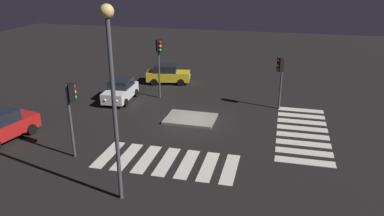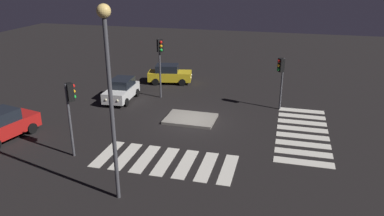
{
  "view_description": "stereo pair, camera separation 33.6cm",
  "coord_description": "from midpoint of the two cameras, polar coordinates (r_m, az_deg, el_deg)",
  "views": [
    {
      "loc": [
        5.59,
        -22.83,
        9.82
      ],
      "look_at": [
        0.0,
        0.0,
        1.0
      ],
      "focal_mm": 34.92,
      "sensor_mm": 36.0,
      "label": 1
    },
    {
      "loc": [
        5.92,
        -22.74,
        9.82
      ],
      "look_at": [
        0.0,
        0.0,
        1.0
      ],
      "focal_mm": 34.92,
      "sensor_mm": 36.0,
      "label": 2
    }
  ],
  "objects": [
    {
      "name": "car_red",
      "position": [
        25.31,
        -26.71,
        -2.35
      ],
      "size": [
        2.68,
        4.5,
        1.85
      ],
      "rotation": [
        0.0,
        0.0,
        1.35
      ],
      "color": "red",
      "rests_on": "ground"
    },
    {
      "name": "car_white",
      "position": [
        29.85,
        -10.38,
        2.73
      ],
      "size": [
        2.02,
        4.03,
        1.72
      ],
      "rotation": [
        0.0,
        0.0,
        -1.52
      ],
      "color": "silver",
      "rests_on": "ground"
    },
    {
      "name": "street_lamp",
      "position": [
        15.42,
        -11.97,
        4.85
      ],
      "size": [
        0.56,
        0.56,
        8.58
      ],
      "color": "#47474C",
      "rests_on": "ground"
    },
    {
      "name": "crosswalk_side",
      "position": [
        24.85,
        16.89,
        -3.62
      ],
      "size": [
        3.2,
        8.75,
        0.02
      ],
      "color": "silver",
      "rests_on": "ground"
    },
    {
      "name": "traffic_light_west",
      "position": [
        29.26,
        -4.55,
        8.19
      ],
      "size": [
        0.54,
        0.53,
        4.73
      ],
      "rotation": [
        0.0,
        0.0,
        -0.86
      ],
      "color": "#47474C",
      "rests_on": "ground"
    },
    {
      "name": "car_yellow",
      "position": [
        33.97,
        -3.21,
        5.2
      ],
      "size": [
        4.09,
        2.39,
        1.7
      ],
      "rotation": [
        0.0,
        0.0,
        0.2
      ],
      "color": "gold",
      "rests_on": "ground"
    },
    {
      "name": "traffic_light_north",
      "position": [
        27.57,
        13.77,
        5.49
      ],
      "size": [
        0.53,
        0.54,
        3.85
      ],
      "rotation": [
        0.0,
        0.0,
        -2.53
      ],
      "color": "#47474C",
      "rests_on": "ground"
    },
    {
      "name": "traffic_island",
      "position": [
        25.71,
        0.15,
        -1.66
      ],
      "size": [
        3.43,
        2.59,
        0.18
      ],
      "color": "gray",
      "rests_on": "ground"
    },
    {
      "name": "traffic_light_south",
      "position": [
        20.79,
        -17.66,
        0.92
      ],
      "size": [
        0.54,
        0.53,
        4.18
      ],
      "rotation": [
        0.0,
        0.0,
        0.9
      ],
      "color": "#47474C",
      "rests_on": "ground"
    },
    {
      "name": "crosswalk_near",
      "position": [
        20.46,
        -3.64,
        -8.12
      ],
      "size": [
        7.6,
        3.2,
        0.02
      ],
      "color": "silver",
      "rests_on": "ground"
    },
    {
      "name": "ground_plane",
      "position": [
        25.47,
        0.38,
        -2.11
      ],
      "size": [
        80.0,
        80.0,
        0.0
      ],
      "primitive_type": "plane",
      "color": "black"
    }
  ]
}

